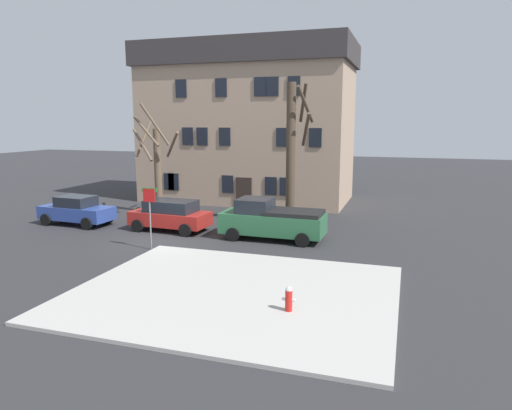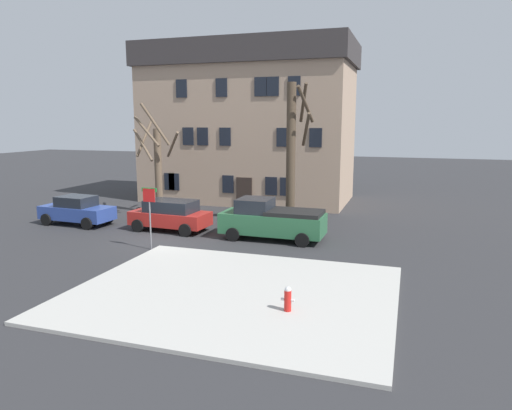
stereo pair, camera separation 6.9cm
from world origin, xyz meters
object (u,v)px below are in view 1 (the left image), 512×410
at_px(building_main, 248,123).
at_px(car_blue_sedan, 77,210).
at_px(street_sign_pole, 150,207).
at_px(bicycle_leaning, 147,213).
at_px(tree_bare_mid, 292,151).
at_px(fire_hydrant, 289,298).
at_px(pickup_truck_green, 272,220).
at_px(car_red_wagon, 170,215).
at_px(tree_bare_near, 157,164).

xyz_separation_m(building_main, car_blue_sedan, (-6.41, -11.44, -4.89)).
distance_m(street_sign_pole, bicycle_leaning, 7.14).
distance_m(tree_bare_mid, bicycle_leaning, 9.53).
bearing_deg(fire_hydrant, car_blue_sedan, 149.42).
relative_size(car_blue_sedan, fire_hydrant, 5.54).
bearing_deg(pickup_truck_green, street_sign_pole, -143.01).
bearing_deg(fire_hydrant, tree_bare_mid, 103.39).
xyz_separation_m(car_blue_sedan, street_sign_pole, (6.76, -3.38, 1.18)).
distance_m(car_red_wagon, street_sign_pole, 3.97).
bearing_deg(tree_bare_near, car_blue_sedan, -123.64).
xyz_separation_m(car_blue_sedan, fire_hydrant, (14.58, -8.61, -0.30)).
xyz_separation_m(building_main, bicycle_leaning, (-3.38, -8.96, -5.35)).
relative_size(tree_bare_mid, car_red_wagon, 1.82).
relative_size(tree_bare_mid, bicycle_leaning, 4.51).
bearing_deg(fire_hydrant, pickup_truck_green, 109.27).
bearing_deg(bicycle_leaning, fire_hydrant, -43.85).
bearing_deg(tree_bare_near, fire_hydrant, -47.54).
relative_size(pickup_truck_green, street_sign_pole, 1.80).
distance_m(building_main, fire_hydrant, 22.27).
bearing_deg(tree_bare_mid, street_sign_pole, -125.78).
relative_size(car_red_wagon, fire_hydrant, 5.59).
height_order(street_sign_pole, bicycle_leaning, street_sign_pole).
height_order(building_main, car_blue_sedan, building_main).
bearing_deg(bicycle_leaning, car_red_wagon, -38.25).
relative_size(fire_hydrant, bicycle_leaning, 0.44).
height_order(tree_bare_mid, fire_hydrant, tree_bare_mid).
bearing_deg(tree_bare_near, car_red_wagon, -52.88).
bearing_deg(tree_bare_mid, fire_hydrant, -76.61).
bearing_deg(car_blue_sedan, tree_bare_mid, 16.52).
distance_m(fire_hydrant, bicycle_leaning, 16.02).
bearing_deg(fire_hydrant, tree_bare_near, 132.46).
bearing_deg(bicycle_leaning, car_blue_sedan, -140.70).
height_order(car_blue_sedan, bicycle_leaning, car_blue_sedan).
xyz_separation_m(car_red_wagon, street_sign_pole, (0.96, -3.68, 1.14)).
bearing_deg(tree_bare_near, street_sign_pole, -62.64).
xyz_separation_m(fire_hydrant, bicycle_leaning, (-11.55, 11.10, -0.15)).
bearing_deg(building_main, car_blue_sedan, -119.25).
relative_size(building_main, tree_bare_mid, 1.92).
relative_size(building_main, fire_hydrant, 19.57).
relative_size(fire_hydrant, street_sign_pole, 0.27).
height_order(car_red_wagon, street_sign_pole, street_sign_pole).
xyz_separation_m(tree_bare_near, fire_hydrant, (11.76, -12.85, -2.69)).
height_order(tree_bare_near, bicycle_leaning, tree_bare_near).
bearing_deg(street_sign_pole, fire_hydrant, -33.79).
height_order(building_main, tree_bare_near, building_main).
xyz_separation_m(tree_bare_mid, bicycle_leaning, (-8.67, -0.99, -3.82)).
distance_m(car_red_wagon, pickup_truck_green, 5.70).
distance_m(car_blue_sedan, pickup_truck_green, 11.51).
xyz_separation_m(tree_bare_near, car_blue_sedan, (-2.82, -4.24, -2.39)).
bearing_deg(pickup_truck_green, bicycle_leaning, 164.87).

